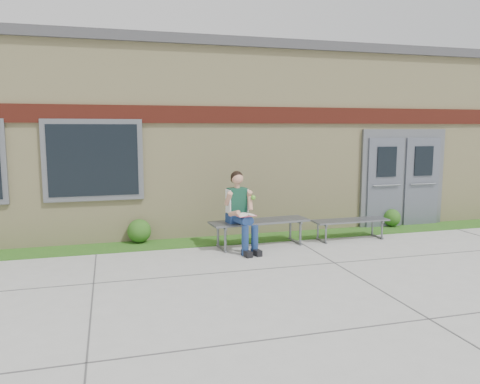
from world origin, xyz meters
name	(u,v)px	position (x,y,z in m)	size (l,w,h in m)	color
ground	(292,277)	(0.00, 0.00, 0.00)	(80.00, 80.00, 0.00)	#9E9E99
grass_strip	(245,239)	(0.00, 2.60, 0.01)	(16.00, 0.80, 0.02)	#144B15
school_building	(211,136)	(0.00, 5.99, 2.10)	(16.20, 6.22, 4.20)	beige
bench_left	(259,226)	(0.12, 2.00, 0.40)	(2.03, 0.72, 0.52)	slate
bench_right	(350,224)	(2.12, 2.00, 0.33)	(1.64, 0.48, 0.42)	slate
girl	(241,210)	(-0.34, 1.77, 0.79)	(0.58, 0.93, 1.51)	navy
shrub_mid	(139,231)	(-2.17, 2.85, 0.26)	(0.48, 0.48, 0.48)	#144B15
shrub_east	(392,218)	(3.68, 2.85, 0.23)	(0.41, 0.41, 0.41)	#144B15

